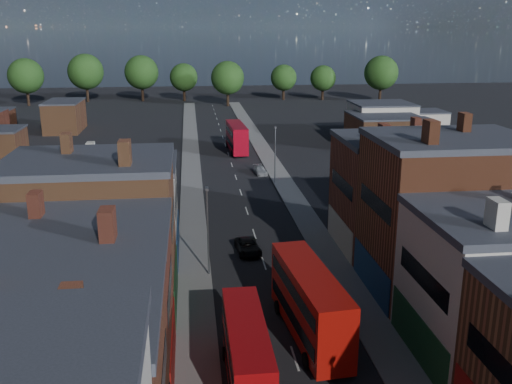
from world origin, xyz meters
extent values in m
cube|color=gray|center=(-6.50, 50.00, 0.06)|extent=(3.00, 200.00, 0.12)
cube|color=gray|center=(6.50, 50.00, 0.06)|extent=(3.00, 200.00, 0.12)
cylinder|color=slate|center=(-5.20, 30.00, 4.00)|extent=(0.16, 0.16, 8.00)
cube|color=slate|center=(-5.20, 30.00, 8.00)|extent=(0.25, 0.70, 0.25)
cylinder|color=slate|center=(5.20, 60.00, 4.00)|extent=(0.16, 0.16, 8.00)
cube|color=slate|center=(5.20, 60.00, 8.00)|extent=(0.25, 0.70, 0.25)
cube|color=#B50A0D|center=(-3.50, 13.14, 2.34)|extent=(2.32, 10.12, 4.05)
cube|color=black|center=(-3.50, 13.14, 1.56)|extent=(2.38, 9.31, 0.83)
cube|color=black|center=(-3.50, 13.14, 3.31)|extent=(2.38, 9.31, 0.83)
cylinder|color=black|center=(-4.66, 16.38, 0.46)|extent=(0.28, 0.92, 0.92)
cylinder|color=black|center=(-2.36, 16.38, 0.46)|extent=(0.28, 0.92, 0.92)
cube|color=red|center=(1.50, 18.70, 2.70)|extent=(3.76, 11.85, 4.66)
cube|color=black|center=(1.50, 18.70, 1.80)|extent=(3.73, 10.93, 0.95)
cube|color=black|center=(1.50, 18.70, 3.81)|extent=(3.73, 10.93, 0.95)
cylinder|color=black|center=(0.54, 14.86, 0.53)|extent=(0.42, 1.08, 1.06)
cylinder|color=black|center=(3.18, 15.12, 0.53)|extent=(0.42, 1.08, 1.06)
cylinder|color=black|center=(-0.18, 22.28, 0.53)|extent=(0.42, 1.08, 1.06)
cylinder|color=black|center=(2.46, 22.54, 0.53)|extent=(0.42, 1.08, 1.06)
cube|color=#9C0617|center=(1.65, 81.92, 2.63)|extent=(3.12, 11.47, 4.54)
cube|color=black|center=(1.65, 81.92, 1.76)|extent=(3.14, 10.56, 0.93)
cube|color=black|center=(1.65, 81.92, 3.72)|extent=(3.14, 10.56, 0.93)
cylinder|color=black|center=(0.53, 78.23, 0.52)|extent=(0.36, 1.05, 1.03)
cylinder|color=black|center=(3.11, 78.35, 0.52)|extent=(0.36, 1.05, 1.03)
cylinder|color=black|center=(0.18, 85.49, 0.52)|extent=(0.36, 1.05, 1.03)
cylinder|color=black|center=(2.76, 85.61, 0.52)|extent=(0.36, 1.05, 1.03)
imported|color=black|center=(-1.20, 34.80, 0.64)|extent=(2.51, 4.79, 1.29)
imported|color=#BDBDBD|center=(3.80, 65.53, 0.58)|extent=(2.10, 4.17, 1.16)
camera|label=1|loc=(-6.44, -16.89, 21.28)|focal=40.00mm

